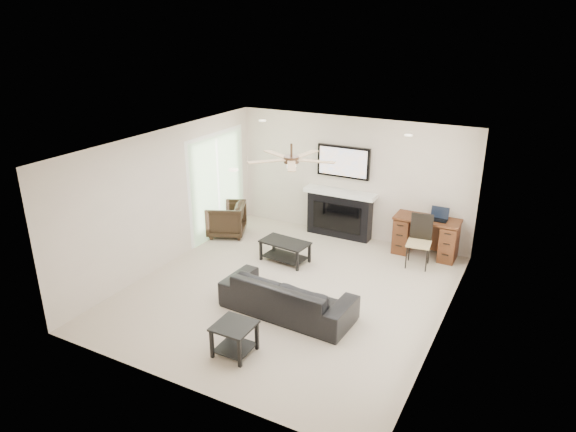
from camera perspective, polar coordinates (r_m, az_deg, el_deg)
name	(u,v)px	position (r m, az deg, el deg)	size (l,w,h in m)	color
room_shell	(301,196)	(8.03, 1.47, 2.19)	(5.50, 5.54, 2.52)	beige
sofa	(287,296)	(7.98, -0.06, -8.83)	(2.08, 0.81, 0.61)	black
armchair	(226,219)	(10.86, -6.89, -0.35)	(0.75, 0.77, 0.70)	black
coffee_table	(285,251)	(9.66, -0.33, -3.95)	(0.90, 0.50, 0.40)	black
end_table_near	(235,339)	(7.18, -5.95, -13.44)	(0.52, 0.52, 0.45)	black
end_table_left	(174,237)	(10.46, -12.60, -2.32)	(0.50, 0.50, 0.45)	black
fireplace_unit	(340,193)	(10.57, 5.80, 2.58)	(1.52, 0.34, 1.91)	black
desk	(426,237)	(10.19, 15.06, -2.23)	(1.22, 0.56, 0.76)	#3F240F
desk_chair	(419,242)	(9.65, 14.34, -2.81)	(0.42, 0.44, 0.97)	black
laptop	(439,215)	(9.96, 16.41, 0.15)	(0.33, 0.24, 0.23)	black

